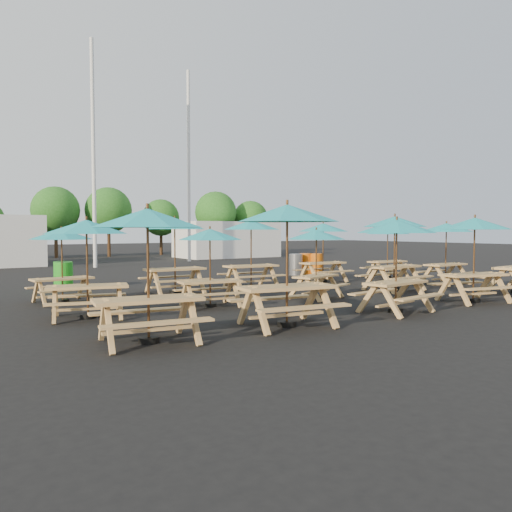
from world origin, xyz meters
TOP-DOWN VIEW (x-y plane):
  - ground at (0.00, 0.00)m, footprint 120.00×120.00m
  - picnic_unit_0 at (-6.24, -4.48)m, footprint 2.26×2.26m
  - picnic_unit_1 at (-6.48, -1.39)m, footprint 2.28×2.28m
  - picnic_unit_2 at (-6.39, 1.52)m, footprint 1.87×1.87m
  - picnic_unit_3 at (-3.30, -4.64)m, footprint 2.40×2.40m
  - picnic_unit_4 at (-3.35, -1.40)m, footprint 1.92×1.92m
  - picnic_unit_5 at (-2.96, 1.67)m, footprint 2.00×2.00m
  - picnic_unit_6 at (-0.04, -4.69)m, footprint 2.12×2.12m
  - picnic_unit_7 at (-0.01, -1.70)m, footprint 2.11×2.11m
  - picnic_unit_8 at (-0.17, 1.55)m, footprint 2.08×2.08m
  - picnic_unit_9 at (3.13, -4.69)m, footprint 2.36×2.36m
  - picnic_unit_10 at (3.36, -1.68)m, footprint 2.14×2.14m
  - picnic_unit_11 at (3.22, 1.69)m, footprint 1.96×1.96m
  - picnic_unit_13 at (6.42, -1.44)m, footprint 1.96×1.96m
  - picnic_unit_14 at (6.42, 1.34)m, footprint 1.83×1.83m
  - waste_bin_0 at (-5.69, 4.65)m, footprint 0.58×0.58m
  - waste_bin_1 at (-5.72, 4.39)m, footprint 0.58×0.58m
  - waste_bin_2 at (4.13, 4.54)m, footprint 0.58×0.58m
  - waste_bin_3 at (4.82, 4.68)m, footprint 0.58×0.58m
  - waste_bin_4 at (5.13, 4.35)m, footprint 0.58×0.58m
  - mast_0 at (-2.00, 14.00)m, footprint 0.20×0.20m
  - mast_1 at (4.50, 16.00)m, footprint 0.20×0.20m
  - event_tent_1 at (9.00, 19.00)m, footprint 7.00×4.00m
  - tree_3 at (-1.75, 24.72)m, footprint 3.36×3.36m
  - tree_4 at (1.90, 24.26)m, footprint 3.41×3.41m
  - tree_5 at (6.22, 24.67)m, footprint 2.94×2.94m
  - tree_6 at (10.23, 22.90)m, footprint 3.38×3.38m
  - tree_7 at (13.63, 22.92)m, footprint 2.95×2.95m

SIDE VIEW (x-z plane):
  - ground at x=0.00m, z-range 0.00..0.00m
  - waste_bin_0 at x=-5.69m, z-range 0.00..0.94m
  - waste_bin_1 at x=-5.72m, z-range 0.00..0.94m
  - waste_bin_2 at x=4.13m, z-range 0.00..0.94m
  - waste_bin_3 at x=4.82m, z-range 0.00..0.94m
  - waste_bin_4 at x=5.13m, z-range 0.00..0.94m
  - event_tent_1 at x=9.00m, z-range 0.00..2.60m
  - picnic_unit_7 at x=-0.01m, z-range 0.72..2.75m
  - picnic_unit_2 at x=-6.39m, z-range 0.73..2.77m
  - picnic_unit_4 at x=-3.35m, z-range 0.73..2.78m
  - picnic_unit_14 at x=6.42m, z-range 0.77..2.92m
  - picnic_unit_1 at x=-6.48m, z-range 0.80..3.05m
  - picnic_unit_6 at x=-0.04m, z-range 0.81..3.07m
  - picnic_unit_13 at x=6.42m, z-range 0.81..3.07m
  - picnic_unit_11 at x=3.22m, z-range 0.81..3.08m
  - picnic_unit_8 at x=-0.17m, z-range 0.84..3.20m
  - picnic_unit_9 at x=3.13m, z-range 0.84..3.20m
  - picnic_unit_5 at x=-2.96m, z-range 0.85..3.22m
  - picnic_unit_0 at x=-6.24m, z-range 0.85..3.25m
  - picnic_unit_10 at x=3.36m, z-range 0.88..3.34m
  - picnic_unit_3 at x=-3.30m, z-range 0.91..3.45m
  - tree_5 at x=6.22m, z-range 0.75..5.20m
  - tree_7 at x=13.63m, z-range 0.75..5.23m
  - tree_3 at x=-1.75m, z-range 0.86..5.95m
  - tree_6 at x=10.23m, z-range 0.86..5.99m
  - tree_4 at x=1.90m, z-range 0.87..6.04m
  - mast_0 at x=-2.00m, z-range 0.00..12.00m
  - mast_1 at x=4.50m, z-range 0.00..12.00m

